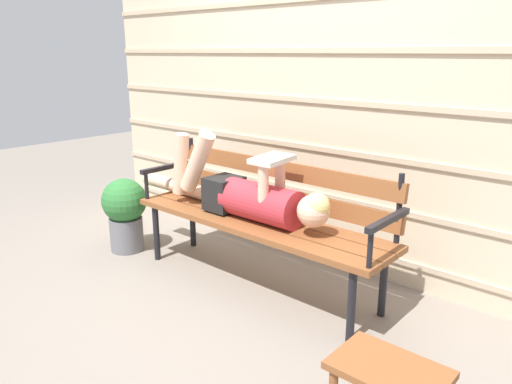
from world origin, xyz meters
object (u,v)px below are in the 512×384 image
Objects in this scene: park_bench at (263,211)px; potted_plant at (125,211)px; reclining_person at (244,194)px; footstool at (388,380)px.

park_bench is 1.17m from potted_plant.
reclining_person is at bearing -146.10° from park_bench.
potted_plant is (-1.02, -0.21, -0.28)m from reclining_person.
reclining_person is 1.54m from footstool.
footstool is 2.41m from potted_plant.
footstool is (1.25, -0.72, -0.23)m from park_bench.
park_bench is at bearing 14.09° from potted_plant.
park_bench is 3.27× the size of potted_plant.
potted_plant is (-1.12, -0.28, -0.17)m from park_bench.
footstool is at bearing -10.46° from potted_plant.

